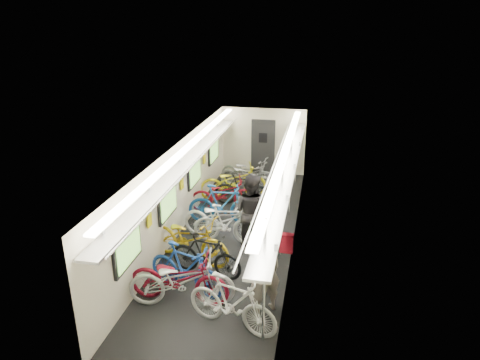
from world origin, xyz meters
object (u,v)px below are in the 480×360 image
at_px(bicycle_0, 182,281).
at_px(passenger_mid, 251,211).
at_px(bicycle_1, 186,268).
at_px(backpack, 287,243).
at_px(passenger_near, 265,271).

relative_size(bicycle_0, passenger_mid, 1.09).
height_order(bicycle_1, backpack, backpack).
relative_size(passenger_mid, backpack, 5.02).
distance_m(bicycle_0, passenger_near, 1.64).
distance_m(bicycle_1, backpack, 2.15).
bearing_deg(bicycle_1, backpack, -68.47).
bearing_deg(passenger_mid, bicycle_0, 89.48).
bearing_deg(backpack, bicycle_1, -174.09).
height_order(bicycle_0, backpack, backpack).
bearing_deg(backpack, passenger_mid, 120.07).
bearing_deg(passenger_near, bicycle_0, -29.94).
height_order(bicycle_0, passenger_mid, passenger_mid).
distance_m(bicycle_0, backpack, 2.16).
height_order(bicycle_0, bicycle_1, bicycle_0).
xyz_separation_m(passenger_mid, backpack, (1.03, -2.02, 0.33)).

